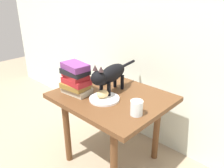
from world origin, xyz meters
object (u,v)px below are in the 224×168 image
bread_roll (103,94)px  candle_jar (137,109)px  cat (110,75)px  tv_remote (98,81)px  side_table (112,105)px  plate (104,99)px  book_stack (76,79)px

bread_roll → candle_jar: bearing=-0.1°
candle_jar → cat: bearing=161.3°
cat → tv_remote: 0.24m
side_table → plate: bearing=-83.3°
plate → tv_remote: (-0.24, 0.17, 0.00)m
plate → candle_jar: bearing=-1.3°
tv_remote → bread_roll: bearing=-44.4°
plate → book_stack: size_ratio=0.90×
side_table → cat: bearing=155.7°
book_stack → tv_remote: size_ratio=1.41×
book_stack → tv_remote: book_stack is taller
plate → cat: bearing=113.7°
cat → candle_jar: bearing=-18.7°
side_table → plate: (0.01, -0.08, 0.08)m
cat → candle_jar: size_ratio=5.60×
plate → tv_remote: 0.29m
plate → candle_jar: (0.26, -0.01, 0.03)m
side_table → tv_remote: bearing=159.2°
side_table → tv_remote: 0.26m
book_stack → cat: bearing=44.6°
plate → book_stack: bearing=-163.0°
side_table → plate: size_ratio=3.73×
side_table → candle_jar: candle_jar is taller
side_table → book_stack: 0.30m
plate → cat: (-0.04, 0.09, 0.13)m
bread_roll → cat: (-0.03, 0.10, 0.09)m
side_table → bread_roll: size_ratio=8.87×
cat → tv_remote: cat is taller
side_table → tv_remote: tv_remote is taller
side_table → candle_jar: size_ratio=8.35×
side_table → book_stack: (-0.19, -0.14, 0.18)m
bread_roll → candle_jar: size_ratio=0.94×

